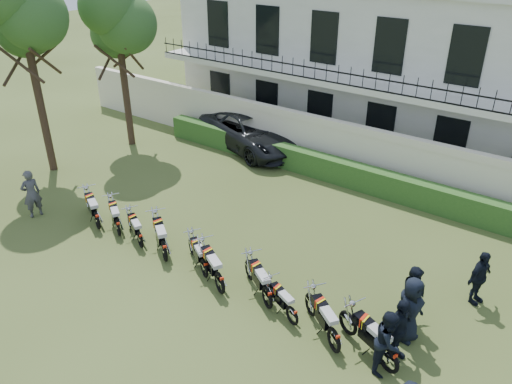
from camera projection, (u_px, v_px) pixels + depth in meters
ground at (201, 254)px, 16.05m from camera, size 100.00×100.00×0.00m
perimeter_wall at (326, 144)px, 21.20m from camera, size 30.00×0.35×2.30m
hedge at (337, 171)px, 20.42m from camera, size 18.00×0.60×1.00m
building at (389, 58)px, 24.26m from camera, size 20.40×9.60×7.40m
tree_west_mid at (21, 8)px, 18.60m from camera, size 3.40×3.20×8.82m
tree_west_near at (117, 17)px, 21.56m from camera, size 3.40×3.20×7.90m
motorcycle_0 at (97, 216)px, 17.13m from camera, size 1.89×1.01×1.11m
motorcycle_1 at (118, 224)px, 16.78m from camera, size 1.65×1.04×1.02m
motorcycle_2 at (140, 236)px, 16.16m from camera, size 1.63×0.90×0.97m
motorcycle_3 at (164, 247)px, 15.47m from camera, size 1.80×1.27×1.15m
motorcycle_4 at (204, 264)px, 14.78m from camera, size 1.62×0.99×0.99m
motorcycle_5 at (220, 278)px, 14.08m from camera, size 1.89×1.09×1.14m
motorcycle_6 at (267, 293)px, 13.54m from camera, size 1.74×1.14×1.08m
motorcycle_7 at (292, 312)px, 12.99m from camera, size 1.58×0.78×0.92m
motorcycle_8 at (334, 335)px, 12.12m from camera, size 1.71×1.24×1.10m
motorcycle_9 at (389, 355)px, 11.54m from camera, size 1.98×0.98×1.15m
suv at (251, 132)px, 23.46m from camera, size 6.48×4.38×1.65m
inspector at (31, 194)px, 17.78m from camera, size 0.56×0.74×1.81m
officer_1 at (388, 341)px, 11.49m from camera, size 0.72×0.88×1.68m
officer_2 at (399, 330)px, 11.74m from camera, size 0.57×1.08×1.76m
officer_3 at (410, 310)px, 12.35m from camera, size 0.74×0.99×1.82m
officer_4 at (414, 294)px, 12.99m from camera, size 0.65×0.82×1.67m
officer_5 at (479, 278)px, 13.62m from camera, size 0.69×1.04×1.65m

